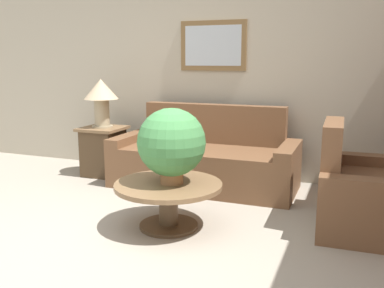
{
  "coord_description": "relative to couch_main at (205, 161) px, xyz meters",
  "views": [
    {
      "loc": [
        1.8,
        -2.52,
        1.47
      ],
      "look_at": [
        0.24,
        1.49,
        0.62
      ],
      "focal_mm": 40.0,
      "sensor_mm": 36.0,
      "label": 1
    }
  ],
  "objects": [
    {
      "name": "ground_plane",
      "position": [
        -0.18,
        -2.07,
        -0.3
      ],
      "size": [
        20.0,
        20.0,
        0.0
      ],
      "primitive_type": "plane",
      "color": "gray"
    },
    {
      "name": "wall_back",
      "position": [
        -0.18,
        0.59,
        1.0
      ],
      "size": [
        7.25,
        0.09,
        2.6
      ],
      "color": "#B2A893",
      "rests_on": "ground_plane"
    },
    {
      "name": "couch_main",
      "position": [
        0.0,
        0.0,
        0.0
      ],
      "size": [
        2.12,
        0.89,
        0.94
      ],
      "color": "brown",
      "rests_on": "ground_plane"
    },
    {
      "name": "armchair",
      "position": [
        1.79,
        -0.69,
        -0.01
      ],
      "size": [
        0.97,
        1.13,
        0.94
      ],
      "rotation": [
        0.0,
        0.0,
        1.6
      ],
      "color": "brown",
      "rests_on": "ground_plane"
    },
    {
      "name": "coffee_table",
      "position": [
        0.12,
        -1.32,
        -0.0
      ],
      "size": [
        0.95,
        0.95,
        0.41
      ],
      "color": "#4C3823",
      "rests_on": "ground_plane"
    },
    {
      "name": "side_table",
      "position": [
        -1.38,
        -0.0,
        0.02
      ],
      "size": [
        0.52,
        0.52,
        0.62
      ],
      "color": "#4C3823",
      "rests_on": "ground_plane"
    },
    {
      "name": "table_lamp",
      "position": [
        -1.38,
        -0.0,
        0.73
      ],
      "size": [
        0.43,
        0.43,
        0.61
      ],
      "color": "tan",
      "rests_on": "side_table"
    },
    {
      "name": "potted_plant_on_table",
      "position": [
        0.15,
        -1.31,
        0.46
      ],
      "size": [
        0.59,
        0.59,
        0.66
      ],
      "color": "#9E6B42",
      "rests_on": "coffee_table"
    }
  ]
}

